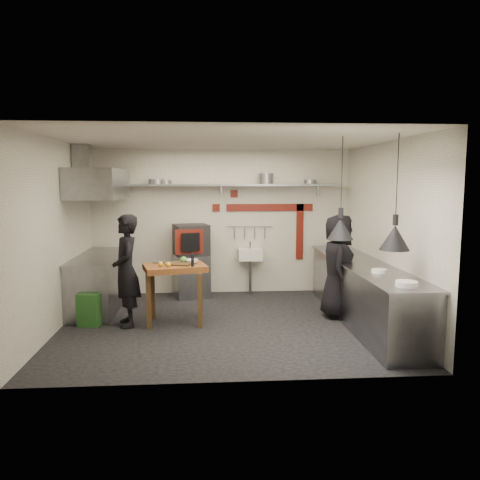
{
  "coord_description": "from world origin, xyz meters",
  "views": [
    {
      "loc": [
        -0.29,
        -7.01,
        2.21
      ],
      "look_at": [
        0.24,
        0.3,
        1.27
      ],
      "focal_mm": 35.0,
      "sensor_mm": 36.0,
      "label": 1
    }
  ],
  "objects": [
    {
      "name": "pan_far_left",
      "position": [
        -1.22,
        1.92,
        2.19
      ],
      "size": [
        0.36,
        0.36,
        0.09
      ],
      "primitive_type": "cylinder",
      "rotation": [
        0.0,
        0.0,
        -0.31
      ],
      "color": "slate",
      "rests_on": "back_shelf"
    },
    {
      "name": "shelf_bracket_right",
      "position": [
        1.9,
        2.07,
        2.02
      ],
      "size": [
        0.04,
        0.06,
        0.24
      ],
      "primitive_type": "cube",
      "color": "slate",
      "rests_on": "wall_back"
    },
    {
      "name": "floor",
      "position": [
        0.0,
        0.0,
        0.0
      ],
      "size": [
        5.0,
        5.0,
        0.0
      ],
      "primitive_type": "plane",
      "color": "black",
      "rests_on": "ground"
    },
    {
      "name": "pepper_mill",
      "position": [
        -0.51,
        -0.05,
        1.02
      ],
      "size": [
        0.06,
        0.06,
        0.2
      ],
      "primitive_type": "cylinder",
      "rotation": [
        0.0,
        0.0,
        0.41
      ],
      "color": "black",
      "rests_on": "prep_table"
    },
    {
      "name": "steel_tray",
      "position": [
        -1.04,
        0.26,
        0.94
      ],
      "size": [
        0.2,
        0.14,
        0.03
      ],
      "primitive_type": "cube",
      "rotation": [
        0.0,
        0.0,
        0.12
      ],
      "color": "slate",
      "rests_on": "prep_table"
    },
    {
      "name": "counter_left_top",
      "position": [
        -2.15,
        1.05,
        0.92
      ],
      "size": [
        0.76,
        2.0,
        0.03
      ],
      "primitive_type": "cube",
      "color": "slate",
      "rests_on": "counter_left"
    },
    {
      "name": "wall_left",
      "position": [
        -2.5,
        0.0,
        1.4
      ],
      "size": [
        0.04,
        4.2,
        2.8
      ],
      "primitive_type": "cube",
      "color": "silver",
      "rests_on": "floor"
    },
    {
      "name": "red_tile_b",
      "position": [
        -0.1,
        2.08,
        1.68
      ],
      "size": [
        0.14,
        0.02,
        0.14
      ],
      "primitive_type": "cube",
      "color": "#601710",
      "rests_on": "wall_back"
    },
    {
      "name": "red_tile_a",
      "position": [
        0.25,
        2.08,
        1.95
      ],
      "size": [
        0.14,
        0.02,
        0.14
      ],
      "primitive_type": "cube",
      "color": "#601710",
      "rests_on": "wall_back"
    },
    {
      "name": "plate_stack",
      "position": [
        2.12,
        -1.62,
        0.96
      ],
      "size": [
        0.29,
        0.29,
        0.07
      ],
      "primitive_type": "cylinder",
      "rotation": [
        0.0,
        0.0,
        -0.11
      ],
      "color": "silver",
      "rests_on": "counter_right_top"
    },
    {
      "name": "sink_tap",
      "position": [
        0.55,
        1.92,
        0.96
      ],
      "size": [
        0.03,
        0.03,
        0.14
      ],
      "primitive_type": "cylinder",
      "color": "slate",
      "rests_on": "hand_sink"
    },
    {
      "name": "oven_door",
      "position": [
        -0.61,
        1.52,
        1.09
      ],
      "size": [
        0.51,
        0.18,
        0.46
      ],
      "primitive_type": "cube",
      "rotation": [
        0.0,
        0.0,
        0.28
      ],
      "color": "#601710",
      "rests_on": "combi_oven"
    },
    {
      "name": "chef_left",
      "position": [
        -1.51,
        0.04,
        0.85
      ],
      "size": [
        0.56,
        0.71,
        1.71
      ],
      "primitive_type": "imported",
      "rotation": [
        0.0,
        0.0,
        -1.3
      ],
      "color": "black",
      "rests_on": "floor"
    },
    {
      "name": "hand_sink",
      "position": [
        0.55,
        1.92,
        0.78
      ],
      "size": [
        0.46,
        0.34,
        0.22
      ],
      "primitive_type": "cube",
      "color": "silver",
      "rests_on": "wall_back"
    },
    {
      "name": "counter_right_top",
      "position": [
        2.15,
        0.0,
        0.92
      ],
      "size": [
        0.76,
        3.9,
        0.03
      ],
      "primitive_type": "cube",
      "color": "slate",
      "rests_on": "counter_right"
    },
    {
      "name": "green_bin",
      "position": [
        -2.07,
        0.13,
        0.25
      ],
      "size": [
        0.4,
        0.4,
        0.5
      ],
      "primitive_type": "cube",
      "rotation": [
        0.0,
        0.0,
        -0.22
      ],
      "color": "#1F4F1C",
      "rests_on": "floor"
    },
    {
      "name": "back_shelf",
      "position": [
        0.0,
        1.92,
        2.12
      ],
      "size": [
        4.6,
        0.34,
        0.04
      ],
      "primitive_type": "cube",
      "color": "slate",
      "rests_on": "wall_back"
    },
    {
      "name": "prep_table",
      "position": [
        -0.78,
        0.12,
        0.46
      ],
      "size": [
        1.05,
        0.84,
        0.92
      ],
      "primitive_type": null,
      "rotation": [
        0.0,
        0.0,
        0.25
      ],
      "color": "brown",
      "rests_on": "floor"
    },
    {
      "name": "hood_duct",
      "position": [
        -2.35,
        1.05,
        2.55
      ],
      "size": [
        0.28,
        0.28,
        0.5
      ],
      "primitive_type": "cube",
      "color": "slate",
      "rests_on": "ceiling"
    },
    {
      "name": "lemon_b",
      "position": [
        -0.87,
        -0.06,
        0.96
      ],
      "size": [
        0.1,
        0.1,
        0.07
      ],
      "primitive_type": "sphere",
      "rotation": [
        0.0,
        0.0,
        -0.39
      ],
      "color": "gold",
      "rests_on": "prep_table"
    },
    {
      "name": "oven_glass",
      "position": [
        -0.58,
        1.45,
        1.09
      ],
      "size": [
        0.33,
        0.11,
        0.34
      ],
      "primitive_type": "cube",
      "rotation": [
        0.0,
        0.0,
        0.28
      ],
      "color": "black",
      "rests_on": "oven_door"
    },
    {
      "name": "chef_right",
      "position": [
        1.82,
        0.28,
        0.83
      ],
      "size": [
        0.69,
        0.91,
        1.67
      ],
      "primitive_type": "imported",
      "rotation": [
        0.0,
        0.0,
        1.36
      ],
      "color": "black",
      "rests_on": "floor"
    },
    {
      "name": "cutting_board",
      "position": [
        -0.72,
        0.12,
        0.93
      ],
      "size": [
        0.41,
        0.33,
        0.02
      ],
      "primitive_type": "cube",
      "rotation": [
        0.0,
        0.0,
        -0.24
      ],
      "color": "#483119",
      "rests_on": "prep_table"
    },
    {
      "name": "small_bowl_right",
      "position": [
        2.1,
        -0.76,
        0.96
      ],
      "size": [
        0.21,
        0.21,
        0.05
      ],
      "primitive_type": "cylinder",
      "rotation": [
        0.0,
        0.0,
        -0.04
      ],
      "color": "silver",
      "rests_on": "counter_right_top"
    },
    {
      "name": "oven_stand",
      "position": [
        -0.59,
        1.79,
        0.4
      ],
      "size": [
        0.75,
        0.71,
        0.8
      ],
      "primitive_type": "cube",
      "rotation": [
        0.0,
        0.0,
        0.28
      ],
      "color": "slate",
      "rests_on": "floor"
    },
    {
      "name": "wall_front",
      "position": [
        0.0,
        -2.1,
        1.4
      ],
      "size": [
        5.0,
        0.04,
        2.8
      ],
      "primitive_type": "cube",
      "color": "silver",
      "rests_on": "floor"
    },
    {
      "name": "heat_lamp_near",
      "position": [
        1.54,
        -0.74,
        2.1
      ],
      "size": [
        0.42,
        0.42,
        1.4
      ],
      "primitive_type": null,
      "rotation": [
        0.0,
        0.0,
        -0.21
      ],
      "color": "black",
      "rests_on": "ceiling"
    },
    {
      "name": "lemon_a",
      "position": [
        -0.98,
        -0.03,
        0.96
      ],
      "size": [
        0.1,
        0.1,
        0.07
      ],
      "primitive_type": "sphere",
      "rotation": [
        0.0,
        0.0,
        -0.43
      ],
      "color": "gold",
      "rests_on": "prep_table"
    },
    {
      "name": "heat_lamp_far",
      "position": [
        2.13,
        -1.2,
        2.06
      ],
      "size": [
        0.48,
        0.48,
        1.49
      ],
      "primitive_type": null,
      "rotation": [
        0.0,
        0.0,
        0.31
      ],
      "color": "black",
      "rests_on": "ceiling"
    },
    {
      "name": "counter_right",
      "position": [
        2.15,
        0.0,
        0.45
      ],
      "size": [
        0.7,
        3.8,
        0.9
      ],
      "primitive_type": "cube",
      "color": "slate",
      "rests_on": "floor"
    },
    {
      "name": "counter_left",
      "position": [
        -2.15,
        1.05,
        0.45
      ],
      "size": [
        0.7,
        1.9,
        0.9
      ],
      "primitive_type": "cube",
      "color": "slate",
      "rests_on": "floor"
    },
    {
      "name": "extractor_hood",
      "position": [
        -2.1,
        1.05,
        2.15
      ],
      "size": [
        0.78,
        1.6,
        0.5
      ],
      "primitive_type": "cube",
      "color": "slate",
      "rests_on": "ceiling"
    },
    {
      "name": "red_band_horiz",
      "position": [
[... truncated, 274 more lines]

